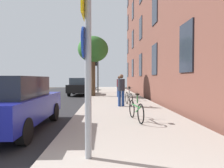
# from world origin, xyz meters

# --- Properties ---
(ground_plane) EXTENTS (41.80, 41.80, 0.00)m
(ground_plane) POSITION_xyz_m (-2.40, 15.00, 0.00)
(ground_plane) COLOR #332D28
(road_asphalt) EXTENTS (7.00, 38.00, 0.01)m
(road_asphalt) POSITION_xyz_m (-4.50, 15.00, 0.01)
(road_asphalt) COLOR #232326
(road_asphalt) RESTS_ON ground
(sidewalk) EXTENTS (4.20, 38.00, 0.12)m
(sidewalk) POSITION_xyz_m (1.10, 15.00, 0.06)
(sidewalk) COLOR #9E9389
(sidewalk) RESTS_ON ground
(sign_post) EXTENTS (0.15, 0.60, 3.14)m
(sign_post) POSITION_xyz_m (-0.12, 2.84, 1.95)
(sign_post) COLOR gray
(sign_post) RESTS_ON sidewalk
(traffic_light) EXTENTS (0.43, 0.24, 3.65)m
(traffic_light) POSITION_xyz_m (-0.61, 20.21, 2.62)
(traffic_light) COLOR black
(traffic_light) RESTS_ON sidewalk
(tree_near) EXTENTS (2.55, 2.55, 5.00)m
(tree_near) POSITION_xyz_m (-0.77, 16.01, 3.97)
(tree_near) COLOR #4C3823
(tree_near) RESTS_ON sidewalk
(bicycle_0) EXTENTS (0.42, 1.71, 0.94)m
(bicycle_0) POSITION_xyz_m (1.28, 6.01, 0.49)
(bicycle_0) COLOR black
(bicycle_0) RESTS_ON sidewalk
(bicycle_1) EXTENTS (0.42, 1.71, 0.98)m
(bicycle_1) POSITION_xyz_m (1.52, 10.01, 0.50)
(bicycle_1) COLOR black
(bicycle_1) RESTS_ON sidewalk
(bicycle_2) EXTENTS (0.42, 1.65, 0.92)m
(bicycle_2) POSITION_xyz_m (1.85, 12.54, 0.48)
(bicycle_2) COLOR black
(bicycle_2) RESTS_ON sidewalk
(pedestrian_0) EXTENTS (0.45, 0.45, 1.67)m
(pedestrian_0) POSITION_xyz_m (1.07, 9.56, 1.08)
(pedestrian_0) COLOR navy
(pedestrian_0) RESTS_ON sidewalk
(pedestrian_1) EXTENTS (0.52, 0.52, 1.65)m
(pedestrian_1) POSITION_xyz_m (1.34, 14.89, 1.06)
(pedestrian_1) COLOR navy
(pedestrian_1) RESTS_ON sidewalk
(car_0) EXTENTS (1.77, 4.29, 1.62)m
(car_0) POSITION_xyz_m (-2.45, 5.23, 0.84)
(car_0) COLOR navy
(car_0) RESTS_ON road_asphalt
(car_1) EXTENTS (1.91, 4.28, 1.62)m
(car_1) POSITION_xyz_m (-2.13, 18.02, 0.84)
(car_1) COLOR black
(car_1) RESTS_ON road_asphalt
(car_2) EXTENTS (1.86, 3.99, 1.62)m
(car_2) POSITION_xyz_m (-2.72, 25.43, 0.84)
(car_2) COLOR #19662D
(car_2) RESTS_ON road_asphalt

